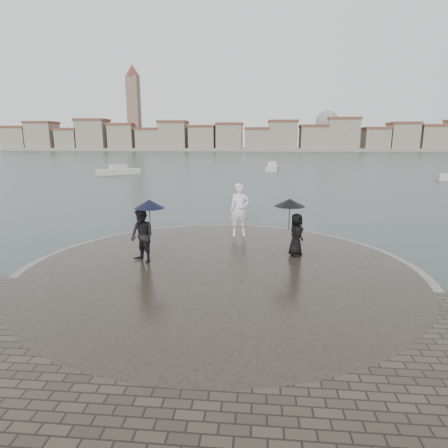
# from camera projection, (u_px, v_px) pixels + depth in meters

# --- Properties ---
(ground) EXTENTS (400.00, 400.00, 0.00)m
(ground) POSITION_uv_depth(u_px,v_px,m) (204.00, 333.00, 8.39)
(ground) COLOR #2B3835
(ground) RESTS_ON ground
(kerb_ring) EXTENTS (12.50, 12.50, 0.32)m
(kerb_ring) POSITION_uv_depth(u_px,v_px,m) (220.00, 273.00, 11.75)
(kerb_ring) COLOR gray
(kerb_ring) RESTS_ON ground
(quay_tip) EXTENTS (11.90, 11.90, 0.36)m
(quay_tip) POSITION_uv_depth(u_px,v_px,m) (220.00, 272.00, 11.75)
(quay_tip) COLOR #2D261E
(quay_tip) RESTS_ON ground
(statue) EXTENTS (0.88, 0.66, 2.19)m
(statue) POSITION_uv_depth(u_px,v_px,m) (240.00, 210.00, 15.34)
(statue) COLOR white
(statue) RESTS_ON quay_tip
(visitor_left) EXTENTS (1.29, 1.11, 2.04)m
(visitor_left) POSITION_uv_depth(u_px,v_px,m) (144.00, 229.00, 11.99)
(visitor_left) COLOR black
(visitor_left) RESTS_ON quay_tip
(visitor_right) EXTENTS (1.17, 1.08, 1.95)m
(visitor_right) POSITION_uv_depth(u_px,v_px,m) (294.00, 222.00, 12.71)
(visitor_right) COLOR black
(visitor_right) RESTS_ON quay_tip
(far_skyline) EXTENTS (260.00, 20.00, 37.00)m
(far_skyline) POSITION_uv_depth(u_px,v_px,m) (243.00, 138.00, 163.96)
(far_skyline) COLOR gray
(far_skyline) RESTS_ON ground
(boats) EXTENTS (45.97, 16.29, 1.50)m
(boats) POSITION_uv_depth(u_px,v_px,m) (275.00, 172.00, 47.84)
(boats) COLOR beige
(boats) RESTS_ON ground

